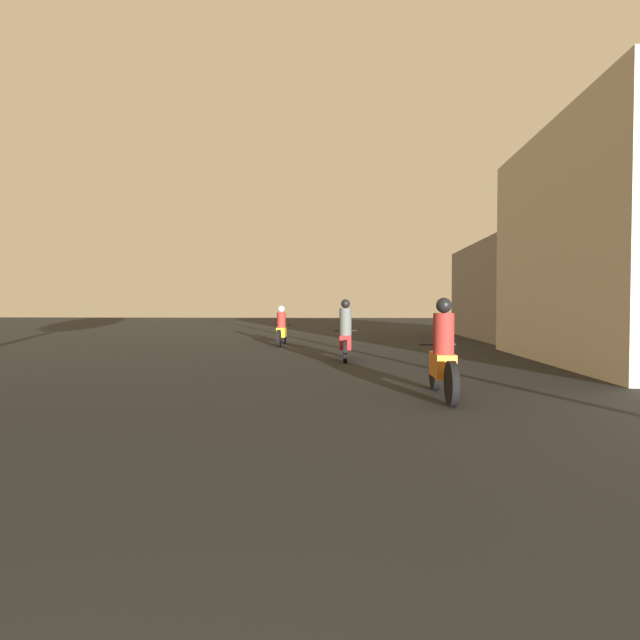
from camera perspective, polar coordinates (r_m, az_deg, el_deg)
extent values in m
cylinder|color=black|center=(8.80, 12.97, -5.69)|extent=(0.10, 0.65, 0.65)
cylinder|color=black|center=(7.45, 14.80, -7.04)|extent=(0.10, 0.65, 0.65)
cube|color=orange|center=(8.10, 13.82, -5.00)|extent=(0.30, 0.77, 0.37)
cylinder|color=black|center=(8.52, 13.27, -2.73)|extent=(0.60, 0.04, 0.04)
cylinder|color=maroon|center=(7.98, 13.94, -1.48)|extent=(0.32, 0.32, 0.63)
sphere|color=black|center=(7.97, 13.97, 1.63)|extent=(0.24, 0.24, 0.24)
cylinder|color=black|center=(13.97, 2.94, -3.09)|extent=(0.10, 0.58, 0.58)
cylinder|color=black|center=(12.64, 2.91, -3.59)|extent=(0.10, 0.58, 0.58)
cube|color=red|center=(13.29, 2.93, -2.54)|extent=(0.30, 0.76, 0.37)
cylinder|color=black|center=(13.71, 2.94, -1.22)|extent=(0.60, 0.04, 0.04)
cylinder|color=#4C514C|center=(13.19, 2.93, -0.21)|extent=(0.32, 0.32, 0.72)
sphere|color=black|center=(13.18, 2.93, 1.87)|extent=(0.24, 0.24, 0.24)
cylinder|color=black|center=(18.99, -4.13, -1.81)|extent=(0.10, 0.61, 0.61)
cylinder|color=black|center=(17.58, -4.72, -2.09)|extent=(0.10, 0.61, 0.61)
cube|color=gold|center=(18.27, -4.41, -1.41)|extent=(0.30, 0.73, 0.34)
cylinder|color=black|center=(18.72, -4.23, -0.50)|extent=(0.60, 0.04, 0.04)
cylinder|color=maroon|center=(18.18, -4.45, 0.00)|extent=(0.32, 0.32, 0.56)
sphere|color=silver|center=(18.18, -4.45, 1.26)|extent=(0.24, 0.24, 0.24)
cube|color=gray|center=(23.87, 23.07, 3.00)|extent=(5.37, 7.93, 4.13)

